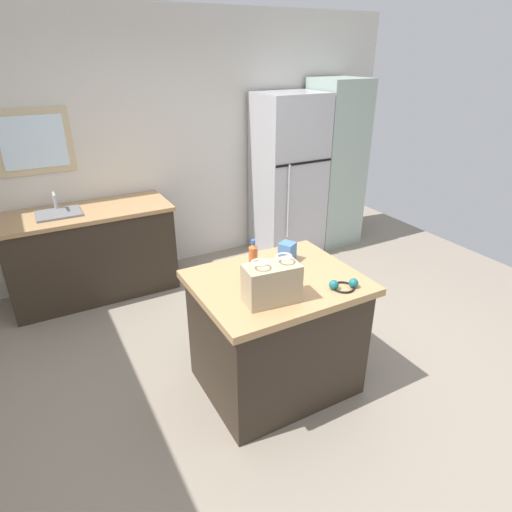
% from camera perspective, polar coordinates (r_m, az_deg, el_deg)
% --- Properties ---
extents(ground, '(6.58, 6.58, 0.00)m').
position_cam_1_polar(ground, '(3.56, 4.15, -14.94)').
color(ground, gray).
extents(back_wall, '(5.48, 0.13, 2.72)m').
position_cam_1_polar(back_wall, '(4.97, -11.05, 14.12)').
color(back_wall, silver).
rests_on(back_wall, ground).
extents(kitchen_island, '(1.12, 0.91, 0.89)m').
position_cam_1_polar(kitchen_island, '(3.19, 2.64, -10.06)').
color(kitchen_island, '#33281E').
rests_on(kitchen_island, ground).
extents(refrigerator, '(0.75, 0.67, 1.89)m').
position_cam_1_polar(refrigerator, '(5.26, 4.24, 10.41)').
color(refrigerator, '#B7B7BC').
rests_on(refrigerator, ground).
extents(tall_cabinet, '(0.58, 0.60, 2.01)m').
position_cam_1_polar(tall_cabinet, '(5.64, 10.28, 11.78)').
color(tall_cabinet, '#9EB2A8').
rests_on(tall_cabinet, ground).
extents(sink_counter, '(1.60, 0.66, 1.09)m').
position_cam_1_polar(sink_counter, '(4.66, -20.78, 0.45)').
color(sink_counter, '#33281E').
rests_on(sink_counter, ground).
extents(shopping_bag, '(0.36, 0.22, 0.29)m').
position_cam_1_polar(shopping_bag, '(2.65, 2.06, -3.58)').
color(shopping_bag, tan).
rests_on(shopping_bag, kitchen_island).
extents(small_box, '(0.14, 0.14, 0.14)m').
position_cam_1_polar(small_box, '(3.19, 4.13, 0.56)').
color(small_box, '#4775B7').
rests_on(small_box, kitchen_island).
extents(bottle, '(0.06, 0.06, 0.27)m').
position_cam_1_polar(bottle, '(2.94, -0.38, -0.51)').
color(bottle, '#C66633').
rests_on(bottle, kitchen_island).
extents(ear_defenders, '(0.19, 0.19, 0.06)m').
position_cam_1_polar(ear_defenders, '(2.90, 11.43, -3.78)').
color(ear_defenders, black).
rests_on(ear_defenders, kitchen_island).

